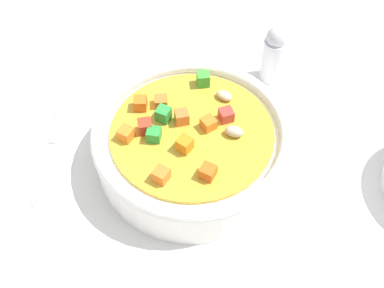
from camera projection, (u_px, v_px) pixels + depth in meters
ground_plane at (192, 164)px, 47.11cm from camera, size 140.00×140.00×2.00cm
soup_bowl_main at (192, 142)px, 44.01cm from camera, size 19.86×19.86×6.23cm
spoon at (53, 136)px, 47.75cm from camera, size 21.16×6.24×0.84cm
pepper_shaker at (274, 54)px, 51.15cm from camera, size 2.76×2.76×7.36cm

